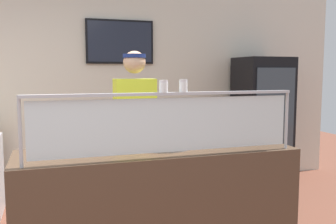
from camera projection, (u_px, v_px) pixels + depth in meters
shop_rear_unit at (113, 87)px, 4.89m from camera, size 6.59×0.13×2.70m
serving_counter at (158, 207)px, 3.03m from camera, size 2.19×0.68×0.95m
sneeze_guard at (168, 117)px, 2.68m from camera, size 2.02×0.06×0.47m
pizza_tray at (164, 145)px, 3.05m from camera, size 0.45×0.45×0.04m
pizza_server at (159, 144)px, 3.02m from camera, size 0.12×0.29×0.01m
parmesan_shaker at (164, 87)px, 2.65m from camera, size 0.06×0.06×0.09m
pepper_flake_shaker at (183, 87)px, 2.69m from camera, size 0.06×0.06×0.09m
worker_figure at (136, 131)px, 3.54m from camera, size 0.41×0.50×1.76m
drink_fridge at (262, 122)px, 5.12m from camera, size 0.66×0.63×1.76m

